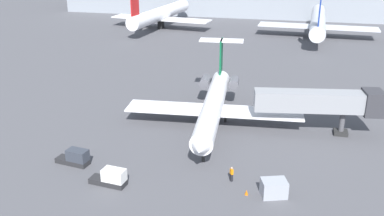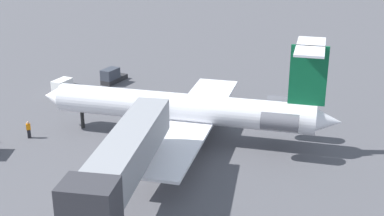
% 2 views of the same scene
% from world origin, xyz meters
% --- Properties ---
extents(ground_plane, '(400.00, 400.00, 0.10)m').
position_xyz_m(ground_plane, '(0.00, 0.00, -0.05)').
color(ground_plane, '#4C4C51').
extents(regional_jet, '(24.77, 28.79, 9.76)m').
position_xyz_m(regional_jet, '(1.19, -0.72, 3.17)').
color(regional_jet, white).
rests_on(regional_jet, ground_plane).
extents(jet_bridge, '(16.62, 5.45, 6.21)m').
position_xyz_m(jet_bridge, '(15.97, -0.55, 4.52)').
color(jet_bridge, gray).
rests_on(jet_bridge, ground_plane).
extents(ground_crew_marshaller, '(0.44, 0.48, 1.69)m').
position_xyz_m(ground_crew_marshaller, '(5.95, -15.45, 0.86)').
color(ground_crew_marshaller, black).
rests_on(ground_crew_marshaller, ground_plane).
extents(baggage_tug_lead, '(4.14, 1.86, 1.90)m').
position_xyz_m(baggage_tug_lead, '(-6.29, -19.17, 0.84)').
color(baggage_tug_lead, '#262628').
rests_on(baggage_tug_lead, ground_plane).
extents(baggage_tug_trailing, '(4.17, 1.99, 1.90)m').
position_xyz_m(baggage_tug_trailing, '(-12.12, -15.91, 0.84)').
color(baggage_tug_trailing, '#262628').
rests_on(baggage_tug_trailing, ground_plane).
extents(cargo_container_uld, '(2.98, 2.55, 1.77)m').
position_xyz_m(cargo_container_uld, '(10.54, -17.32, 0.88)').
color(cargo_container_uld, '#999EA8').
rests_on(cargo_container_uld, ground_plane).
extents(traffic_cone_near, '(0.36, 0.36, 0.55)m').
position_xyz_m(traffic_cone_near, '(7.85, -17.78, 0.28)').
color(traffic_cone_near, orange).
rests_on(traffic_cone_near, ground_plane).
extents(parked_airliner_west_end, '(29.73, 34.95, 13.10)m').
position_xyz_m(parked_airliner_west_end, '(-26.49, 63.95, 4.15)').
color(parked_airliner_west_end, white).
rests_on(parked_airliner_west_end, ground_plane).
extents(parked_airliner_west_mid, '(30.63, 36.32, 13.13)m').
position_xyz_m(parked_airliner_west_mid, '(16.98, 61.74, 4.16)').
color(parked_airliner_west_mid, silver).
rests_on(parked_airliner_west_mid, ground_plane).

